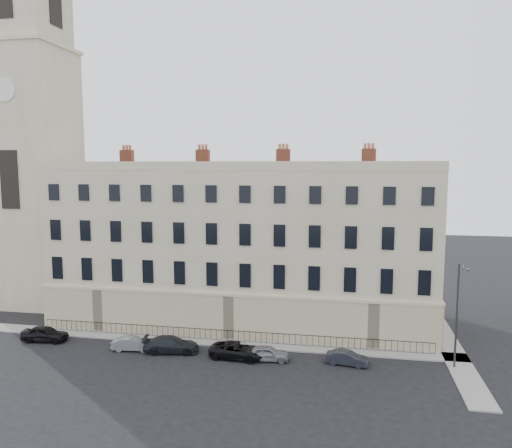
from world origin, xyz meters
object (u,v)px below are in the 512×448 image
at_px(streetlamp, 458,311).
at_px(car_a, 45,334).
at_px(car_f, 347,358).
at_px(car_c, 171,344).
at_px(car_d, 237,350).
at_px(car_b, 133,344).
at_px(car_e, 267,353).

bearing_deg(streetlamp, car_a, -167.53).
xyz_separation_m(car_f, streetlamp, (8.13, 0.68, 3.97)).
bearing_deg(car_c, car_d, -101.65).
distance_m(car_b, streetlamp, 26.14).
bearing_deg(streetlamp, car_e, -164.05).
xyz_separation_m(car_b, streetlamp, (25.82, 0.85, 3.94)).
bearing_deg(car_a, car_c, -96.98).
height_order(car_b, car_d, car_d).
bearing_deg(streetlamp, car_f, -163.10).
bearing_deg(car_a, car_e, -96.91).
bearing_deg(car_e, car_d, 83.82).
height_order(car_f, streetlamp, streetlamp).
bearing_deg(car_b, car_c, -94.42).
height_order(car_e, streetlamp, streetlamp).
relative_size(car_c, streetlamp, 0.56).
relative_size(car_d, car_e, 1.29).
xyz_separation_m(car_b, car_e, (11.46, -0.11, 0.03)).
bearing_deg(car_a, car_b, -98.99).
xyz_separation_m(car_c, car_e, (8.15, -0.29, -0.07)).
bearing_deg(car_c, car_f, -99.23).
xyz_separation_m(car_d, car_e, (2.45, -0.05, -0.03)).
xyz_separation_m(car_e, car_f, (6.23, 0.28, -0.06)).
distance_m(car_d, streetlamp, 17.28).
xyz_separation_m(car_b, car_c, (3.32, 0.18, 0.09)).
relative_size(car_a, car_f, 1.22).
relative_size(car_b, streetlamp, 0.43).
xyz_separation_m(car_b, car_f, (17.70, 0.17, -0.03)).
xyz_separation_m(car_b, car_d, (9.01, -0.07, 0.06)).
bearing_deg(car_b, car_f, -96.89).
bearing_deg(car_e, streetlamp, -91.27).
bearing_deg(car_a, car_f, -95.79).
distance_m(car_b, car_c, 3.32).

